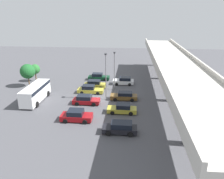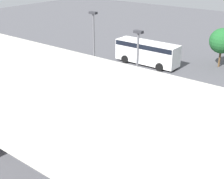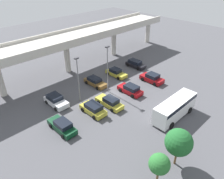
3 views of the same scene
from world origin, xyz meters
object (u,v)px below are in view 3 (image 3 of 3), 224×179
Objects in this scene: parked_car_3 at (110,102)px; tree_front_right at (179,142)px; parked_car_0 at (62,126)px; parked_car_6 at (116,73)px; parked_car_1 at (56,100)px; parked_car_8 at (135,64)px; parked_car_7 at (152,78)px; parked_car_2 at (93,109)px; tree_front_left at (159,164)px; lamp_post_near_aisle at (107,66)px; shuttle_bus at (175,107)px; parked_car_4 at (95,82)px; lamp_post_mid_lot at (78,76)px; parked_car_5 at (130,89)px.

tree_front_right reaches higher than parked_car_3.
parked_car_6 is at bearing -69.62° from parked_car_0.
parked_car_1 is 19.79m from parked_car_8.
parked_car_6 is at bearing 25.84° from parked_car_7.
parked_car_2 is 14.21m from tree_front_left.
shuttle_bus is at bearing -81.06° from lamp_post_near_aisle.
parked_car_0 is at bearing 113.04° from tree_front_right.
parked_car_2 reaches higher than parked_car_0.
parked_car_2 is (5.46, 0.02, 0.05)m from parked_car_0.
tree_front_left is at bearing 167.06° from parked_car_2.
parked_car_0 is 6.45m from parked_car_1.
parked_car_1 is at bearing 125.43° from shuttle_bus.
parked_car_8 is at bearing 90.94° from parked_car_1.
tree_front_left is (2.31, -13.68, 2.07)m from parked_car_0.
parked_car_6 is at bearing 88.97° from parked_car_4.
shuttle_bus reaches higher than parked_car_1.
lamp_post_mid_lot reaches higher than parked_car_4.
parked_car_2 is at bearing -70.14° from parked_car_8.
parked_car_1 is at bearing 162.07° from lamp_post_near_aisle.
parked_car_2 reaches higher than parked_car_4.
parked_car_1 is at bearing 88.83° from tree_front_left.
parked_car_7 is 0.54× the size of lamp_post_near_aisle.
parked_car_2 reaches higher than parked_car_8.
lamp_post_near_aisle reaches higher than parked_car_4.
parked_car_8 is at bearing 90.19° from parked_car_6.
parked_car_4 is 15.36m from shuttle_bus.
parked_car_4 is 0.57× the size of lamp_post_near_aisle.
parked_car_3 is 1.26× the size of tree_front_left.
parked_car_2 is 1.11× the size of tree_front_left.
tree_front_left reaches higher than parked_car_5.
parked_car_3 is 1.10× the size of parked_car_8.
parked_car_2 is 12.69m from parked_car_6.
shuttle_bus reaches higher than parked_car_4.
parked_car_2 is 0.96× the size of parked_car_6.
parked_car_5 is 9.46m from lamp_post_mid_lot.
parked_car_8 is (2.82, 6.43, -0.01)m from parked_car_7.
tree_front_left is at bearing -24.10° from parked_car_4.
parked_car_2 is 8.24m from parked_car_5.
parked_car_8 is 1.15× the size of tree_front_left.
tree_front_right is at bearing -108.34° from lamp_post_near_aisle.
parked_car_4 is at bearing -42.80° from parked_car_2.
shuttle_bus is 0.98× the size of lamp_post_near_aisle.
parked_car_4 is 1.22× the size of tree_front_left.
parked_car_0 is at bearing 89.25° from parked_car_7.
parked_car_6 is 0.56× the size of shuttle_bus.
parked_car_4 is at bearing 74.77° from tree_front_right.
lamp_post_mid_lot is (-16.41, -2.08, 3.70)m from parked_car_8.
tree_front_right is at bearing -90.90° from lamp_post_mid_lot.
parked_car_6 is at bearing 61.48° from tree_front_right.
parked_car_5 is at bearing -54.41° from parked_car_8.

